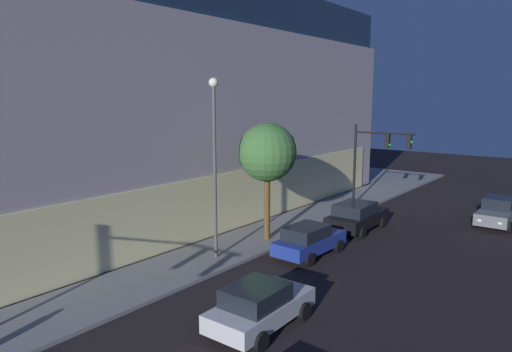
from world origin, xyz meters
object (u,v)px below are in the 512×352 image
object	(u,v)px
sidewalk_tree	(267,153)
car_silver	(260,305)
car_black	(357,216)
car_grey	(497,212)
modern_building	(123,105)
traffic_light_far_corner	(377,151)
car_blue	(309,240)
street_lamp_sidewalk	(214,148)

from	to	relation	value
sidewalk_tree	car_silver	distance (m)	10.31
car_black	car_grey	xyz separation A→B (m)	(6.22, -6.29, -0.00)
modern_building	sidewalk_tree	world-z (taller)	modern_building
car_black	car_grey	distance (m)	8.84
modern_building	traffic_light_far_corner	distance (m)	18.96
car_black	modern_building	bearing A→B (deg)	99.28
car_blue	sidewalk_tree	bearing A→B (deg)	79.72
traffic_light_far_corner	car_silver	distance (m)	18.94
modern_building	sidewalk_tree	size ratio (longest dim) A/B	5.40
modern_building	traffic_light_far_corner	world-z (taller)	modern_building
street_lamp_sidewalk	car_grey	distance (m)	18.26
modern_building	street_lamp_sidewalk	distance (m)	16.21
traffic_light_far_corner	car_grey	bearing A→B (deg)	-84.26
sidewalk_tree	car_black	bearing A→B (deg)	-29.18
car_silver	car_blue	world-z (taller)	car_silver
traffic_light_far_corner	car_blue	bearing A→B (deg)	-172.66
traffic_light_far_corner	car_blue	xyz separation A→B (m)	(-11.03, -1.42, -3.35)
street_lamp_sidewalk	sidewalk_tree	xyz separation A→B (m)	(3.81, -0.18, -0.56)
modern_building	car_grey	bearing A→B (deg)	-69.33
street_lamp_sidewalk	car_blue	distance (m)	6.47
car_silver	street_lamp_sidewalk	bearing A→B (deg)	55.40
traffic_light_far_corner	street_lamp_sidewalk	world-z (taller)	street_lamp_sidewalk
car_silver	car_blue	xyz separation A→B (m)	(7.19, 2.52, 0.00)
traffic_light_far_corner	sidewalk_tree	world-z (taller)	sidewalk_tree
car_black	traffic_light_far_corner	bearing A→B (deg)	12.95
car_blue	modern_building	bearing A→B (deg)	81.74
modern_building	car_grey	distance (m)	26.71
modern_building	car_blue	bearing A→B (deg)	-98.26
sidewalk_tree	traffic_light_far_corner	bearing A→B (deg)	-8.44
modern_building	sidewalk_tree	distance (m)	15.50
car_black	car_silver	bearing A→B (deg)	-168.11
modern_building	car_silver	world-z (taller)	modern_building
sidewalk_tree	car_black	distance (m)	7.01
street_lamp_sidewalk	car_silver	world-z (taller)	street_lamp_sidewalk
sidewalk_tree	car_blue	size ratio (longest dim) A/B	1.48
car_silver	car_black	bearing A→B (deg)	11.89
modern_building	car_grey	xyz separation A→B (m)	(9.16, -24.27, -6.34)
traffic_light_far_corner	sidewalk_tree	distance (m)	10.63
car_blue	car_grey	size ratio (longest dim) A/B	1.01
sidewalk_tree	modern_building	bearing A→B (deg)	82.14
modern_building	street_lamp_sidewalk	world-z (taller)	modern_building
sidewalk_tree	car_black	world-z (taller)	sidewalk_tree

